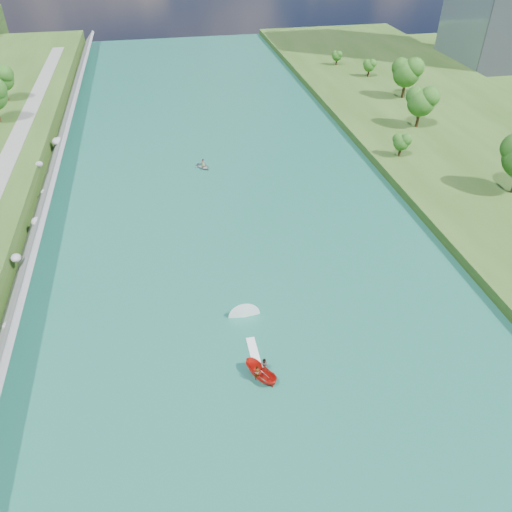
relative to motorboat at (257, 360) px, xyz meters
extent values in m
plane|color=#2D5119|center=(1.06, -2.29, -0.75)|extent=(260.00, 260.00, 0.00)
cube|color=#185D4E|center=(1.06, 17.71, -0.70)|extent=(55.00, 240.00, 0.10)
cube|color=slate|center=(-24.79, 17.71, 1.05)|extent=(3.54, 236.00, 4.05)
ellipsoid|color=gray|center=(-24.59, 8.88, 1.01)|extent=(1.66, 1.60, 0.94)
ellipsoid|color=gray|center=(-25.62, 19.71, 2.11)|extent=(1.18, 1.38, 0.90)
ellipsoid|color=gray|center=(-24.69, 28.81, 1.47)|extent=(1.51, 1.79, 1.06)
ellipsoid|color=gray|center=(-25.06, 38.34, 0.81)|extent=(1.19, 1.04, 0.82)
ellipsoid|color=gray|center=(-26.29, 44.45, 2.64)|extent=(1.15, 1.18, 0.87)
ellipsoid|color=gray|center=(-25.01, 55.89, 1.54)|extent=(1.89, 2.38, 1.22)
ellipsoid|color=#2A5015|center=(-36.74, 75.96, 6.97)|extent=(5.07, 5.07, 8.46)
ellipsoid|color=#2A5015|center=(32.86, 39.58, 3.16)|extent=(2.89, 2.89, 4.82)
ellipsoid|color=#2A5015|center=(41.67, 51.14, 5.31)|extent=(5.48, 5.48, 9.13)
ellipsoid|color=#2A5015|center=(46.04, 67.04, 5.78)|extent=(6.04, 6.04, 10.07)
ellipsoid|color=#2A5015|center=(44.37, 82.93, 3.20)|extent=(2.94, 2.94, 4.90)
ellipsoid|color=#2A5015|center=(39.90, 93.82, 2.85)|extent=(2.53, 2.53, 4.22)
imported|color=red|center=(-0.02, -1.67, 0.11)|extent=(3.39, 4.13, 1.53)
imported|color=#66605B|center=(-0.42, -2.07, 0.56)|extent=(0.68, 0.50, 1.73)
imported|color=#66605B|center=(0.48, -1.17, 0.51)|extent=(0.98, 0.89, 1.63)
cube|color=white|center=(-0.02, 1.33, -0.62)|extent=(0.90, 5.00, 0.06)
imported|color=gray|center=(-0.34, 44.66, -0.33)|extent=(3.41, 3.77, 0.64)
imported|color=#66605B|center=(-0.34, 44.66, 0.27)|extent=(0.75, 0.58, 1.35)
camera|label=1|loc=(-6.76, -32.99, 37.92)|focal=35.00mm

